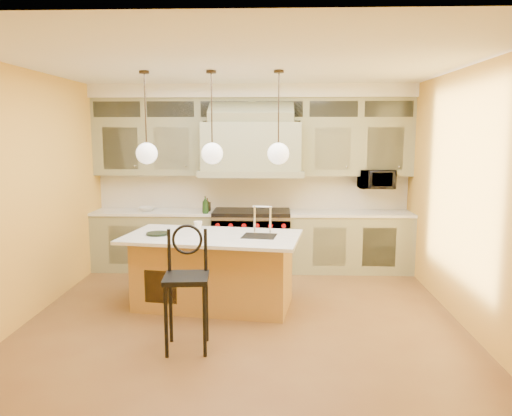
{
  "coord_description": "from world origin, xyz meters",
  "views": [
    {
      "loc": [
        0.35,
        -5.59,
        2.17
      ],
      "look_at": [
        0.12,
        0.7,
        1.22
      ],
      "focal_mm": 35.0,
      "sensor_mm": 36.0,
      "label": 1
    }
  ],
  "objects_px": {
    "counter_stool": "(187,279)",
    "range": "(252,240)",
    "microwave": "(376,179)",
    "kitchen_island": "(214,269)"
  },
  "relations": [
    {
      "from": "counter_stool",
      "to": "range",
      "type": "bearing_deg",
      "value": 75.18
    },
    {
      "from": "microwave",
      "to": "kitchen_island",
      "type": "bearing_deg",
      "value": -142.45
    },
    {
      "from": "range",
      "to": "kitchen_island",
      "type": "relative_size",
      "value": 0.53
    },
    {
      "from": "range",
      "to": "counter_stool",
      "type": "height_order",
      "value": "counter_stool"
    },
    {
      "from": "microwave",
      "to": "counter_stool",
      "type": "bearing_deg",
      "value": -128.99
    },
    {
      "from": "range",
      "to": "microwave",
      "type": "distance_m",
      "value": 2.18
    },
    {
      "from": "counter_stool",
      "to": "microwave",
      "type": "height_order",
      "value": "microwave"
    },
    {
      "from": "kitchen_island",
      "to": "counter_stool",
      "type": "xyz_separation_m",
      "value": [
        -0.12,
        -1.25,
        0.24
      ]
    },
    {
      "from": "range",
      "to": "kitchen_island",
      "type": "height_order",
      "value": "kitchen_island"
    },
    {
      "from": "kitchen_island",
      "to": "counter_stool",
      "type": "bearing_deg",
      "value": -87.19
    }
  ]
}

